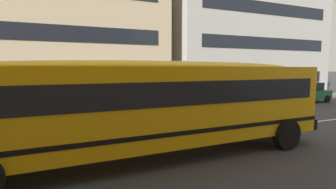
% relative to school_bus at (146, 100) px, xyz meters
% --- Properties ---
extents(ground_plane, '(400.00, 400.00, 0.00)m').
position_rel_school_bus_xyz_m(ground_plane, '(-0.40, 1.54, -1.81)').
color(ground_plane, '#38383D').
extents(sidewalk_far, '(120.00, 3.00, 0.01)m').
position_rel_school_bus_xyz_m(sidewalk_far, '(-0.40, 9.67, -1.80)').
color(sidewalk_far, gray).
rests_on(sidewalk_far, ground_plane).
extents(lane_centreline, '(110.00, 0.16, 0.01)m').
position_rel_school_bus_xyz_m(lane_centreline, '(-0.40, 1.54, -1.81)').
color(lane_centreline, silver).
rests_on(lane_centreline, ground_plane).
extents(school_bus, '(13.67, 3.24, 3.04)m').
position_rel_school_bus_xyz_m(school_bus, '(0.00, 0.00, 0.00)').
color(school_bus, yellow).
rests_on(school_bus, ground_plane).
extents(parked_car_green_mid_block, '(3.97, 2.03, 1.64)m').
position_rel_school_bus_xyz_m(parked_car_green_mid_block, '(16.32, 7.15, -0.96)').
color(parked_car_green_mid_block, '#236038').
rests_on(parked_car_green_mid_block, ground_plane).
extents(apartment_block_far_centre, '(14.31, 9.60, 13.30)m').
position_rel_school_bus_xyz_m(apartment_block_far_centre, '(-1.26, 15.94, 4.84)').
color(apartment_block_far_centre, '#C6B28E').
rests_on(apartment_block_far_centre, ground_plane).
extents(apartment_block_far_right, '(17.28, 10.05, 16.50)m').
position_rel_school_bus_xyz_m(apartment_block_far_right, '(15.91, 16.17, 6.44)').
color(apartment_block_far_right, '#B7B7B2').
rests_on(apartment_block_far_right, ground_plane).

